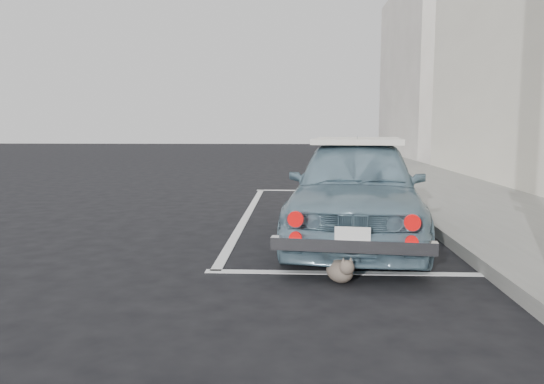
{
  "coord_description": "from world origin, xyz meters",
  "views": [
    {
      "loc": [
        -0.06,
        -5.77,
        1.48
      ],
      "look_at": [
        -0.35,
        0.14,
        0.75
      ],
      "focal_mm": 35.0,
      "sensor_mm": 36.0,
      "label": 1
    }
  ],
  "objects": [
    {
      "name": "pline_side",
      "position": [
        -0.9,
        3.0,
        0.0
      ],
      "size": [
        0.12,
        7.0,
        0.01
      ],
      "primitive_type": "cube",
      "color": "silver",
      "rests_on": "ground"
    },
    {
      "name": "sidewalk",
      "position": [
        3.2,
        2.0,
        0.07
      ],
      "size": [
        2.8,
        40.0,
        0.15
      ],
      "primitive_type": "cube",
      "color": "slate",
      "rests_on": "ground"
    },
    {
      "name": "building_far",
      "position": [
        6.35,
        20.0,
        4.0
      ],
      "size": [
        3.5,
        10.0,
        8.0
      ],
      "primitive_type": "cube",
      "color": "beige",
      "rests_on": "ground"
    },
    {
      "name": "ground",
      "position": [
        0.0,
        0.0,
        0.0
      ],
      "size": [
        80.0,
        80.0,
        0.0
      ],
      "primitive_type": "plane",
      "color": "black",
      "rests_on": "ground"
    },
    {
      "name": "cat",
      "position": [
        0.36,
        -0.83,
        0.13
      ],
      "size": [
        0.34,
        0.51,
        0.28
      ],
      "rotation": [
        0.0,
        0.0,
        0.35
      ],
      "color": "#7B6E5D",
      "rests_on": "ground"
    },
    {
      "name": "pline_rear",
      "position": [
        0.5,
        -0.5,
        0.0
      ],
      "size": [
        3.0,
        0.12,
        0.01
      ],
      "primitive_type": "cube",
      "color": "silver",
      "rests_on": "ground"
    },
    {
      "name": "pline_front",
      "position": [
        0.5,
        6.5,
        0.0
      ],
      "size": [
        3.0,
        0.12,
        0.01
      ],
      "primitive_type": "cube",
      "color": "silver",
      "rests_on": "ground"
    },
    {
      "name": "retro_coupe",
      "position": [
        0.7,
        1.04,
        0.69
      ],
      "size": [
        2.1,
        4.19,
        1.37
      ],
      "rotation": [
        0.0,
        0.0,
        -0.12
      ],
      "color": "#6A8B9D",
      "rests_on": "ground"
    }
  ]
}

